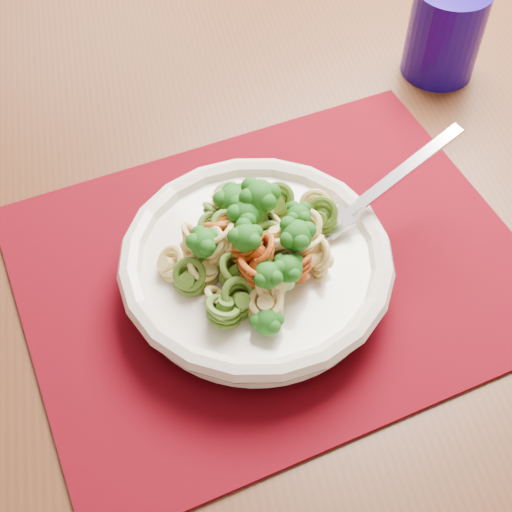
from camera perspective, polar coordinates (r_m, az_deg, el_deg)
name	(u,v)px	position (r m, az deg, el deg)	size (l,w,h in m)	color
dining_table	(246,261)	(0.76, -0.77, -0.39)	(1.70, 1.33, 0.75)	#482614
placemat	(274,269)	(0.64, 1.47, -1.02)	(0.44, 0.34, 0.00)	#52030F
pasta_bowl	(256,265)	(0.60, 0.00, -0.70)	(0.23, 0.23, 0.04)	silver
pasta_broccoli_heap	(256,252)	(0.59, 0.00, 0.36)	(0.20, 0.20, 0.06)	#ECCC74
fork	(337,222)	(0.61, 6.49, 2.70)	(0.19, 0.02, 0.01)	silver
tumbler	(445,32)	(0.83, 14.88, 16.96)	(0.08, 0.08, 0.10)	#14056D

